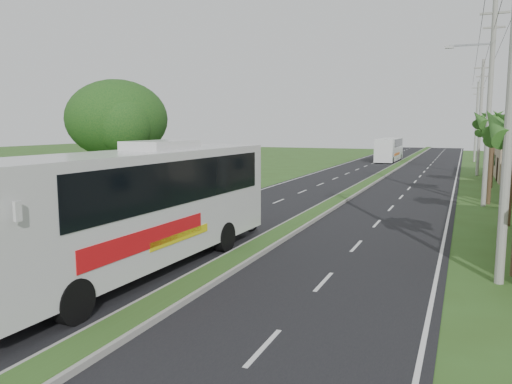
% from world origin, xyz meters
% --- Properties ---
extents(ground, '(180.00, 180.00, 0.00)m').
position_xyz_m(ground, '(0.00, 0.00, 0.00)').
color(ground, '#33541E').
rests_on(ground, ground).
extents(road_asphalt, '(14.00, 160.00, 0.02)m').
position_xyz_m(road_asphalt, '(0.00, 20.00, 0.01)').
color(road_asphalt, black).
rests_on(road_asphalt, ground).
extents(median_strip, '(1.20, 160.00, 0.18)m').
position_xyz_m(median_strip, '(0.00, 20.00, 0.10)').
color(median_strip, gray).
rests_on(median_strip, ground).
extents(lane_edge_left, '(0.12, 160.00, 0.01)m').
position_xyz_m(lane_edge_left, '(-6.70, 20.00, 0.00)').
color(lane_edge_left, silver).
rests_on(lane_edge_left, ground).
extents(lane_edge_right, '(0.12, 160.00, 0.01)m').
position_xyz_m(lane_edge_right, '(6.70, 20.00, 0.00)').
color(lane_edge_right, silver).
rests_on(lane_edge_right, ground).
extents(palm_verge_c, '(2.40, 2.40, 5.85)m').
position_xyz_m(palm_verge_c, '(8.80, 19.00, 5.12)').
color(palm_verge_c, '#473321').
rests_on(palm_verge_c, ground).
extents(palm_verge_d, '(2.40, 2.40, 5.25)m').
position_xyz_m(palm_verge_d, '(9.30, 28.00, 4.55)').
color(palm_verge_d, '#473321').
rests_on(palm_verge_d, ground).
extents(shade_tree, '(6.30, 6.00, 7.54)m').
position_xyz_m(shade_tree, '(-12.11, 10.02, 5.03)').
color(shade_tree, '#473321').
rests_on(shade_tree, ground).
extents(utility_pole_a, '(1.60, 0.28, 11.00)m').
position_xyz_m(utility_pole_a, '(8.50, 2.00, 5.67)').
color(utility_pole_a, gray).
rests_on(utility_pole_a, ground).
extents(utility_pole_b, '(3.20, 0.28, 12.00)m').
position_xyz_m(utility_pole_b, '(8.47, 18.00, 6.26)').
color(utility_pole_b, gray).
rests_on(utility_pole_b, ground).
extents(utility_pole_c, '(1.60, 0.28, 11.00)m').
position_xyz_m(utility_pole_c, '(8.50, 38.00, 5.67)').
color(utility_pole_c, gray).
rests_on(utility_pole_c, ground).
extents(utility_pole_d, '(1.60, 0.28, 10.50)m').
position_xyz_m(utility_pole_d, '(8.50, 58.00, 5.42)').
color(utility_pole_d, gray).
rests_on(utility_pole_d, ground).
extents(coach_bus_main, '(3.21, 13.40, 4.30)m').
position_xyz_m(coach_bus_main, '(-2.38, -1.22, 2.37)').
color(coach_bus_main, silver).
rests_on(coach_bus_main, ground).
extents(coach_bus_far, '(2.38, 10.62, 3.09)m').
position_xyz_m(coach_bus_far, '(-2.16, 54.79, 1.75)').
color(coach_bus_far, white).
rests_on(coach_bus_far, ground).
extents(motorcyclist, '(1.73, 0.95, 2.48)m').
position_xyz_m(motorcyclist, '(-2.00, 5.69, 0.95)').
color(motorcyclist, black).
rests_on(motorcyclist, ground).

